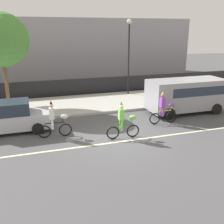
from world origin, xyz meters
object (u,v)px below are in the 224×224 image
Objects in this scene: parade_cyclist_lime at (123,122)px; street_lamp_post at (129,46)px; parade_cyclist_zebra at (55,121)px; parked_car_silver at (11,117)px; parade_cyclist_purple at (164,109)px; parked_van_grey at (187,93)px.

parade_cyclist_lime is 9.55m from street_lamp_post.
parade_cyclist_zebra is 10.28m from street_lamp_post.
parade_cyclist_purple is at bearing -9.44° from parked_car_silver.
parade_cyclist_zebra is 0.33× the size of street_lamp_post.
parked_car_silver is (-5.35, 2.72, -0.06)m from parade_cyclist_lime.
parade_cyclist_zebra is at bearing 159.53° from parade_cyclist_lime.
parade_cyclist_zebra is at bearing -169.53° from parked_van_grey.
parade_cyclist_zebra is at bearing -133.43° from street_lamp_post.
parade_cyclist_lime is at bearing -155.77° from parade_cyclist_purple.
parade_cyclist_purple is at bearing 24.23° from parade_cyclist_lime.
parked_van_grey is 6.43m from street_lamp_post.
parade_cyclist_purple is 7.66m from street_lamp_post.
parade_cyclist_lime is 0.38× the size of parked_van_grey.
parked_van_grey reaches higher than parade_cyclist_lime.
parade_cyclist_purple is 2.89m from parked_van_grey.
parade_cyclist_zebra is 1.00× the size of parade_cyclist_purple.
parked_car_silver is (-10.78, -0.08, -0.50)m from parked_van_grey.
parade_cyclist_zebra is 0.38× the size of parked_van_grey.
parked_van_grey is at bearing 0.44° from parked_car_silver.
parade_cyclist_zebra is 2.61m from parked_car_silver.
parade_cyclist_lime and parade_cyclist_purple have the same top height.
parade_cyclist_lime is 3.26m from parade_cyclist_purple.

